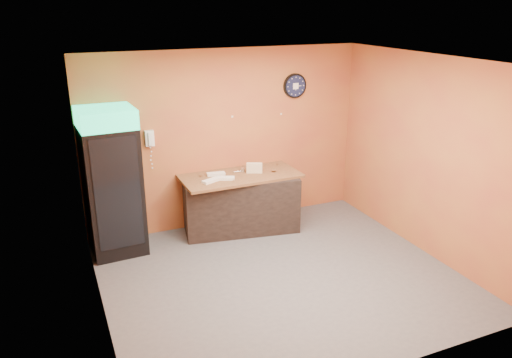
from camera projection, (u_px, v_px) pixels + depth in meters
floor at (281, 277)px, 6.62m from camera, size 4.50×4.50×0.00m
back_wall at (227, 139)px, 7.88m from camera, size 4.50×0.02×2.80m
left_wall at (93, 205)px, 5.31m from camera, size 0.02×4.00×2.80m
right_wall at (427, 156)px, 6.99m from camera, size 0.02×4.00×2.80m
ceiling at (285, 62)px, 5.68m from camera, size 4.50×4.00×0.02m
beverage_cooler at (112, 185)px, 6.96m from camera, size 0.78×0.79×2.11m
prep_counter at (240, 203)px, 7.88m from camera, size 1.87×1.07×0.88m
wall_clock at (295, 86)px, 8.03m from camera, size 0.40×0.06×0.40m
wall_phone at (150, 138)px, 7.32m from camera, size 0.13×0.11×0.23m
butcher_paper at (240, 176)px, 7.73m from camera, size 1.84×0.89×0.04m
sub_roll_stack at (254, 168)px, 7.78m from camera, size 0.26×0.18×0.16m
wrapped_sandwich_left at (211, 181)px, 7.40m from camera, size 0.30×0.21×0.04m
wrapped_sandwich_mid at (225, 178)px, 7.50m from camera, size 0.30×0.20×0.04m
wrapped_sandwich_right at (216, 174)px, 7.69m from camera, size 0.29×0.15×0.04m
kitchen_tool at (243, 170)px, 7.85m from camera, size 0.06×0.06×0.06m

